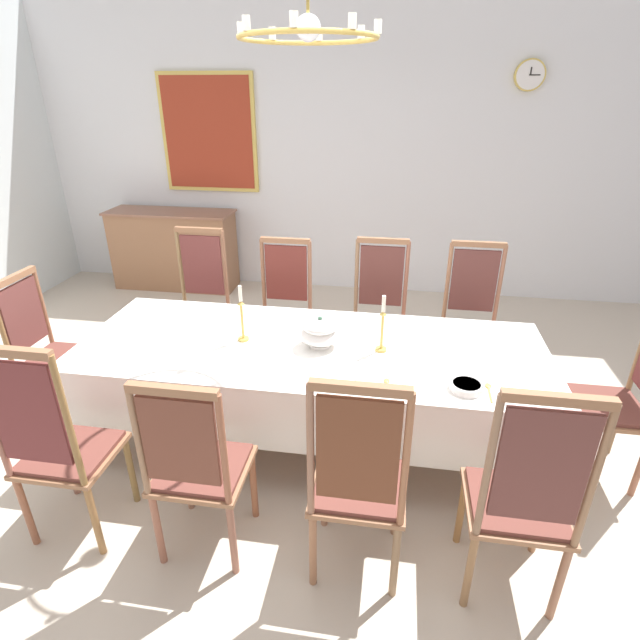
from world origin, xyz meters
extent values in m
cube|color=#C1B29F|center=(0.00, 0.00, -0.02)|extent=(7.12, 5.67, 0.04)
cube|color=silver|center=(0.00, 2.88, 1.54)|extent=(7.12, 0.08, 3.08)
cylinder|color=#956745|center=(-1.32, -0.47, 0.35)|extent=(0.07, 0.07, 0.70)
cylinder|color=olive|center=(1.32, -0.47, 0.35)|extent=(0.07, 0.07, 0.70)
cylinder|color=#895947|center=(-1.32, 0.39, 0.35)|extent=(0.07, 0.07, 0.70)
cylinder|color=#8F5C3E|center=(1.32, 0.39, 0.35)|extent=(0.07, 0.07, 0.70)
cube|color=#905E45|center=(0.00, -0.04, 0.66)|extent=(2.73, 0.94, 0.08)
cube|color=#8C5E40|center=(0.00, -0.04, 0.72)|extent=(2.85, 1.06, 0.03)
cube|color=white|center=(0.00, -0.04, 0.73)|extent=(2.87, 1.08, 0.00)
cube|color=white|center=(0.00, -0.57, 0.53)|extent=(2.87, 0.00, 0.40)
cube|color=white|center=(0.00, 0.49, 0.53)|extent=(2.87, 0.00, 0.40)
cube|color=white|center=(-1.43, -0.04, 0.53)|extent=(0.00, 1.08, 0.40)
cube|color=white|center=(1.43, -0.04, 0.53)|extent=(0.00, 1.08, 0.40)
cylinder|color=#915C4A|center=(-1.29, -0.73, 0.22)|extent=(0.04, 0.04, 0.45)
cylinder|color=olive|center=(-0.91, -0.73, 0.22)|extent=(0.04, 0.04, 0.45)
cylinder|color=brown|center=(-1.29, -1.09, 0.22)|extent=(0.04, 0.04, 0.45)
cylinder|color=olive|center=(-0.91, -1.09, 0.22)|extent=(0.04, 0.04, 0.45)
cube|color=#8C5E40|center=(-1.10, -0.91, 0.46)|extent=(0.44, 0.42, 0.03)
cube|color=brown|center=(-1.10, -0.91, 0.48)|extent=(0.40, 0.38, 0.02)
cylinder|color=olive|center=(-0.91, -1.10, 0.82)|extent=(0.03, 0.03, 0.70)
cube|color=brown|center=(-1.10, -1.10, 0.86)|extent=(0.34, 0.02, 0.53)
cube|color=#8C5E40|center=(-1.10, -1.10, 1.17)|extent=(0.40, 0.04, 0.04)
cylinder|color=olive|center=(-0.91, 0.65, 0.22)|extent=(0.04, 0.04, 0.45)
cylinder|color=brown|center=(-1.29, 0.65, 0.22)|extent=(0.04, 0.04, 0.45)
cylinder|color=#8C614A|center=(-0.91, 1.01, 0.22)|extent=(0.04, 0.04, 0.45)
cylinder|color=#915440|center=(-1.29, 1.01, 0.22)|extent=(0.04, 0.04, 0.45)
cube|color=#8C5E40|center=(-1.10, 0.83, 0.46)|extent=(0.44, 0.42, 0.03)
cube|color=brown|center=(-1.10, 0.83, 0.48)|extent=(0.40, 0.38, 0.02)
cylinder|color=brown|center=(-0.91, 1.02, 0.80)|extent=(0.03, 0.03, 0.66)
cylinder|color=olive|center=(-1.30, 1.02, 0.80)|extent=(0.03, 0.03, 0.66)
cube|color=brown|center=(-1.10, 1.02, 0.84)|extent=(0.34, 0.02, 0.50)
cube|color=#8C5E40|center=(-1.10, 1.02, 1.13)|extent=(0.40, 0.04, 0.04)
cylinder|color=#8C5F49|center=(-0.58, -0.73, 0.22)|extent=(0.04, 0.04, 0.45)
cylinder|color=brown|center=(-0.20, -0.73, 0.22)|extent=(0.04, 0.04, 0.45)
cylinder|color=#955B47|center=(-0.58, -1.09, 0.22)|extent=(0.04, 0.04, 0.45)
cylinder|color=#8C5846|center=(-0.20, -1.09, 0.22)|extent=(0.04, 0.04, 0.45)
cube|color=#8C5E40|center=(-0.39, -0.91, 0.46)|extent=(0.44, 0.42, 0.03)
cube|color=brown|center=(-0.39, -0.91, 0.48)|extent=(0.40, 0.38, 0.02)
cylinder|color=#8C664A|center=(-0.58, -1.10, 0.76)|extent=(0.03, 0.03, 0.58)
cylinder|color=brown|center=(-0.19, -1.10, 0.76)|extent=(0.03, 0.03, 0.58)
cube|color=brown|center=(-0.39, -1.10, 0.79)|extent=(0.34, 0.02, 0.44)
cube|color=#8C5E40|center=(-0.39, -1.10, 1.05)|extent=(0.40, 0.04, 0.04)
cylinder|color=brown|center=(-0.20, 0.65, 0.22)|extent=(0.04, 0.04, 0.45)
cylinder|color=#8F624A|center=(-0.58, 0.65, 0.22)|extent=(0.04, 0.04, 0.45)
cylinder|color=olive|center=(-0.20, 1.01, 0.22)|extent=(0.04, 0.04, 0.45)
cylinder|color=#95643E|center=(-0.58, 1.01, 0.22)|extent=(0.04, 0.04, 0.45)
cube|color=#8C5E40|center=(-0.39, 0.83, 0.46)|extent=(0.44, 0.42, 0.03)
cube|color=brown|center=(-0.39, 0.83, 0.48)|extent=(0.40, 0.38, 0.02)
cylinder|color=#905F48|center=(-0.19, 1.02, 0.78)|extent=(0.03, 0.03, 0.61)
cylinder|color=brown|center=(-0.58, 1.02, 0.78)|extent=(0.03, 0.03, 0.61)
cube|color=maroon|center=(-0.39, 1.02, 0.81)|extent=(0.34, 0.02, 0.46)
cube|color=#8C5E40|center=(-0.39, 1.02, 1.08)|extent=(0.40, 0.04, 0.04)
cylinder|color=#936249|center=(0.19, -0.73, 0.22)|extent=(0.04, 0.04, 0.45)
cylinder|color=#895F45|center=(0.57, -0.73, 0.22)|extent=(0.04, 0.04, 0.45)
cylinder|color=#946143|center=(0.19, -1.09, 0.22)|extent=(0.04, 0.04, 0.45)
cylinder|color=#856547|center=(0.57, -1.09, 0.22)|extent=(0.04, 0.04, 0.45)
cube|color=#8C5E40|center=(0.38, -0.91, 0.46)|extent=(0.44, 0.42, 0.03)
cube|color=brown|center=(0.38, -0.91, 0.48)|extent=(0.40, 0.38, 0.02)
cylinder|color=#8A5F49|center=(0.18, -1.10, 0.81)|extent=(0.03, 0.03, 0.67)
cylinder|color=#945D3E|center=(0.57, -1.10, 0.81)|extent=(0.03, 0.03, 0.67)
cube|color=brown|center=(0.38, -1.10, 0.84)|extent=(0.34, 0.02, 0.51)
cube|color=#8C5E40|center=(0.38, -1.10, 1.14)|extent=(0.40, 0.04, 0.04)
cylinder|color=olive|center=(0.57, 0.65, 0.22)|extent=(0.04, 0.04, 0.45)
cylinder|color=#955742|center=(0.19, 0.65, 0.22)|extent=(0.04, 0.04, 0.45)
cylinder|color=olive|center=(0.57, 1.01, 0.22)|extent=(0.04, 0.04, 0.45)
cylinder|color=brown|center=(0.19, 1.01, 0.22)|extent=(0.04, 0.04, 0.45)
cube|color=#8C5E40|center=(0.38, 0.83, 0.46)|extent=(0.44, 0.42, 0.03)
cube|color=brown|center=(0.38, 0.83, 0.48)|extent=(0.40, 0.38, 0.02)
cylinder|color=#8F5743|center=(0.57, 1.02, 0.79)|extent=(0.03, 0.03, 0.64)
cylinder|color=#896649|center=(0.18, 1.02, 0.79)|extent=(0.03, 0.03, 0.64)
cube|color=brown|center=(0.38, 1.02, 0.83)|extent=(0.34, 0.02, 0.49)
cube|color=#8C5E40|center=(0.38, 1.02, 1.11)|extent=(0.40, 0.04, 0.04)
cylinder|color=olive|center=(0.90, -0.73, 0.22)|extent=(0.04, 0.04, 0.45)
cylinder|color=#94603E|center=(1.28, -0.73, 0.22)|extent=(0.04, 0.04, 0.45)
cylinder|color=olive|center=(0.90, -1.09, 0.22)|extent=(0.04, 0.04, 0.45)
cylinder|color=#895B44|center=(1.28, -1.09, 0.22)|extent=(0.04, 0.04, 0.45)
cube|color=#8C5E40|center=(1.09, -0.91, 0.46)|extent=(0.44, 0.42, 0.03)
cube|color=brown|center=(1.09, -0.91, 0.48)|extent=(0.40, 0.38, 0.02)
cylinder|color=#826048|center=(0.89, -1.10, 0.82)|extent=(0.03, 0.03, 0.70)
cylinder|color=#886245|center=(1.28, -1.10, 0.82)|extent=(0.03, 0.03, 0.70)
cube|color=brown|center=(1.09, -1.10, 0.86)|extent=(0.34, 0.02, 0.53)
cube|color=#8C5E40|center=(1.09, -1.10, 1.17)|extent=(0.40, 0.04, 0.04)
cylinder|color=brown|center=(1.28, 0.65, 0.22)|extent=(0.04, 0.04, 0.45)
cylinder|color=brown|center=(0.90, 0.65, 0.22)|extent=(0.04, 0.04, 0.45)
cylinder|color=#826044|center=(1.28, 1.01, 0.22)|extent=(0.04, 0.04, 0.45)
cylinder|color=olive|center=(0.90, 1.01, 0.22)|extent=(0.04, 0.04, 0.45)
cube|color=#8C5E40|center=(1.09, 0.83, 0.46)|extent=(0.44, 0.42, 0.03)
cube|color=brown|center=(1.09, 0.83, 0.48)|extent=(0.40, 0.38, 0.02)
cylinder|color=#935F47|center=(1.28, 1.02, 0.80)|extent=(0.03, 0.03, 0.65)
cylinder|color=#936345|center=(0.89, 1.02, 0.80)|extent=(0.03, 0.03, 0.65)
cube|color=brown|center=(1.09, 1.02, 0.83)|extent=(0.34, 0.02, 0.49)
cube|color=#8C5E40|center=(1.09, 1.02, 1.12)|extent=(0.40, 0.04, 0.04)
cylinder|color=olive|center=(-1.58, 0.15, 0.22)|extent=(0.04, 0.04, 0.45)
cylinder|color=brown|center=(-1.58, -0.23, 0.22)|extent=(0.04, 0.04, 0.45)
cylinder|color=#8E613C|center=(-1.94, 0.15, 0.22)|extent=(0.04, 0.04, 0.45)
cylinder|color=#8C6449|center=(-1.94, -0.23, 0.22)|extent=(0.04, 0.04, 0.45)
cube|color=#8C5E40|center=(-1.76, -0.04, 0.46)|extent=(0.42, 0.44, 0.03)
cube|color=brown|center=(-1.76, -0.04, 0.48)|extent=(0.38, 0.40, 0.02)
cylinder|color=#905B3F|center=(-1.95, 0.15, 0.77)|extent=(0.03, 0.03, 0.59)
cylinder|color=brown|center=(-1.95, -0.24, 0.77)|extent=(0.03, 0.03, 0.59)
cube|color=brown|center=(-1.95, -0.04, 0.80)|extent=(0.02, 0.34, 0.45)
cube|color=#8C5E40|center=(-1.95, -0.04, 1.06)|extent=(0.04, 0.40, 0.04)
cylinder|color=#90563B|center=(1.58, -0.23, 0.22)|extent=(0.04, 0.04, 0.45)
cylinder|color=olive|center=(1.58, 0.15, 0.22)|extent=(0.04, 0.04, 0.45)
cylinder|color=#836144|center=(1.94, 0.15, 0.22)|extent=(0.04, 0.04, 0.45)
cube|color=#8C5E40|center=(1.76, -0.04, 0.46)|extent=(0.42, 0.44, 0.03)
cube|color=brown|center=(1.76, -0.04, 0.48)|extent=(0.38, 0.40, 0.02)
cylinder|color=white|center=(0.06, -0.04, 0.75)|extent=(0.13, 0.13, 0.02)
ellipsoid|color=white|center=(0.06, -0.04, 0.81)|extent=(0.24, 0.24, 0.11)
ellipsoid|color=silver|center=(0.06, -0.04, 0.87)|extent=(0.22, 0.22, 0.08)
sphere|color=#457155|center=(0.06, -0.04, 0.92)|extent=(0.03, 0.03, 0.03)
cylinder|color=gold|center=(-0.43, -0.04, 0.74)|extent=(0.07, 0.07, 0.02)
cylinder|color=gold|center=(-0.43, -0.04, 0.87)|extent=(0.02, 0.02, 0.23)
cone|color=gold|center=(-0.43, -0.04, 0.99)|extent=(0.04, 0.04, 0.02)
cylinder|color=silver|center=(-0.43, -0.04, 1.05)|extent=(0.02, 0.02, 0.10)
cylinder|color=gold|center=(0.43, -0.04, 0.74)|extent=(0.07, 0.07, 0.02)
cylinder|color=gold|center=(0.43, -0.04, 0.86)|extent=(0.02, 0.02, 0.23)
cone|color=gold|center=(0.43, -0.04, 0.98)|extent=(0.04, 0.04, 0.02)
cylinder|color=silver|center=(0.43, -0.04, 1.04)|extent=(0.02, 0.02, 0.10)
cylinder|color=white|center=(0.89, -0.40, 0.76)|extent=(0.18, 0.18, 0.04)
cylinder|color=white|center=(0.89, -0.40, 0.76)|extent=(0.14, 0.14, 0.03)
torus|color=#457155|center=(0.89, -0.40, 0.77)|extent=(0.17, 0.17, 0.01)
cylinder|color=white|center=(0.38, -0.44, 0.75)|extent=(0.15, 0.15, 0.03)
cylinder|color=white|center=(0.38, -0.44, 0.75)|extent=(0.12, 0.12, 0.02)
torus|color=#457155|center=(0.38, -0.44, 0.76)|extent=(0.14, 0.14, 0.01)
cube|color=gold|center=(1.01, -0.44, 0.74)|extent=(0.01, 0.14, 0.00)
ellipsoid|color=gold|center=(1.01, -0.35, 0.74)|extent=(0.03, 0.05, 0.01)
cube|color=gold|center=(0.49, -0.47, 0.74)|extent=(0.03, 0.14, 0.00)
ellipsoid|color=gold|center=(0.48, -0.39, 0.74)|extent=(0.03, 0.05, 0.01)
cube|color=#8C5E40|center=(-2.08, 2.56, 0.44)|extent=(1.40, 0.44, 0.88)
cube|color=#895A45|center=(-2.08, 2.56, 0.89)|extent=(1.44, 0.48, 0.02)
cube|color=brown|center=(-1.73, 2.78, 0.44)|extent=(0.59, 0.01, 0.70)
cube|color=brown|center=(-2.43, 2.78, 0.44)|extent=(0.59, 0.01, 0.70)
cylinder|color=#D1B251|center=(1.63, 2.81, 2.28)|extent=(0.29, 0.05, 0.29)
cylinder|color=white|center=(1.63, 2.78, 2.28)|extent=(0.26, 0.01, 0.26)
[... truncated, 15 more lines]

